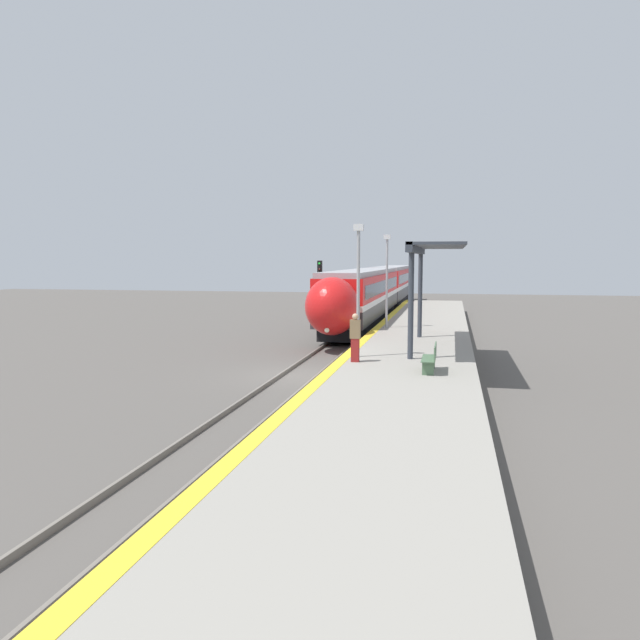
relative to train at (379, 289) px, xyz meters
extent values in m
plane|color=#56514C|center=(0.00, -26.23, -2.20)|extent=(120.00, 120.00, 0.00)
cube|color=slate|center=(-0.72, -26.23, -2.12)|extent=(0.08, 90.00, 0.15)
cube|color=slate|center=(0.72, -26.23, -2.12)|extent=(0.08, 90.00, 0.15)
cube|color=black|center=(0.00, -8.86, -1.61)|extent=(2.38, 18.05, 0.75)
cube|color=#38383D|center=(0.00, -8.86, -0.78)|extent=(2.70, 19.62, 0.90)
cube|color=white|center=(0.00, -8.86, -0.18)|extent=(2.72, 19.62, 0.31)
cube|color=red|center=(0.00, -8.86, 0.66)|extent=(2.70, 19.62, 1.36)
cube|color=black|center=(0.00, -8.86, 0.59)|extent=(2.73, 18.05, 0.75)
cube|color=#9E9EA3|center=(0.00, -8.86, 1.49)|extent=(2.43, 19.62, 0.30)
cylinder|color=black|center=(-0.72, -16.04, -1.75)|extent=(0.12, 0.90, 0.90)
cylinder|color=black|center=(0.72, -16.04, -1.75)|extent=(0.12, 0.90, 0.90)
cylinder|color=black|center=(-0.72, -13.84, -1.75)|extent=(0.12, 0.90, 0.90)
cylinder|color=black|center=(0.72, -13.84, -1.75)|extent=(0.12, 0.90, 0.90)
cylinder|color=black|center=(-0.72, -3.88, -1.75)|extent=(0.12, 0.90, 0.90)
cylinder|color=black|center=(0.72, -3.88, -1.75)|extent=(0.12, 0.90, 0.90)
cylinder|color=black|center=(-0.72, -1.68, -1.75)|extent=(0.12, 0.90, 0.90)
cylinder|color=black|center=(0.72, -1.68, -1.75)|extent=(0.12, 0.90, 0.90)
ellipsoid|color=red|center=(0.00, -19.79, 0.05)|extent=(2.59, 3.36, 2.83)
ellipsoid|color=black|center=(0.00, -20.21, 0.52)|extent=(1.89, 1.96, 1.44)
sphere|color=#F9F4CC|center=(0.00, -21.05, -0.98)|extent=(0.24, 0.24, 0.24)
cube|color=black|center=(0.00, 11.56, -1.61)|extent=(2.38, 18.05, 0.75)
cube|color=#38383D|center=(0.00, 11.56, -0.78)|extent=(2.70, 19.62, 0.90)
cube|color=white|center=(0.00, 11.56, -0.18)|extent=(2.72, 19.62, 0.31)
cube|color=red|center=(0.00, 11.56, 0.66)|extent=(2.70, 19.62, 1.36)
cube|color=black|center=(0.00, 11.56, 0.59)|extent=(2.73, 18.05, 0.75)
cube|color=#9E9EA3|center=(0.00, 11.56, 1.49)|extent=(2.43, 19.62, 0.30)
cylinder|color=black|center=(-0.72, 4.38, -1.75)|extent=(0.12, 0.90, 0.90)
cylinder|color=black|center=(0.72, 4.38, -1.75)|extent=(0.12, 0.90, 0.90)
cylinder|color=black|center=(-0.72, 6.58, -1.75)|extent=(0.12, 0.90, 0.90)
cylinder|color=black|center=(0.72, 6.58, -1.75)|extent=(0.12, 0.90, 0.90)
cylinder|color=black|center=(-0.72, 16.54, -1.75)|extent=(0.12, 0.90, 0.90)
cylinder|color=black|center=(0.72, 16.54, -1.75)|extent=(0.12, 0.90, 0.90)
cylinder|color=black|center=(-0.72, 18.74, -1.75)|extent=(0.12, 0.90, 0.90)
cylinder|color=black|center=(0.72, 18.74, -1.75)|extent=(0.12, 0.90, 0.90)
cube|color=gray|center=(4.12, -26.23, -1.73)|extent=(4.87, 64.00, 0.93)
cube|color=yellow|center=(1.89, -26.23, -1.26)|extent=(0.40, 64.00, 0.01)
cube|color=#4C6B4C|center=(5.02, -30.04, -1.06)|extent=(0.36, 0.06, 0.42)
cube|color=#4C6B4C|center=(5.02, -28.83, -1.06)|extent=(0.36, 0.06, 0.42)
cube|color=#4C6B4C|center=(5.02, -29.43, -0.83)|extent=(0.44, 1.62, 0.03)
cube|color=#4C6B4C|center=(5.22, -29.43, -0.60)|extent=(0.04, 1.62, 0.44)
cube|color=maroon|center=(2.41, -27.99, -0.85)|extent=(0.28, 0.20, 0.83)
cube|color=#7F6647|center=(2.41, -27.99, -0.11)|extent=(0.36, 0.22, 0.66)
sphere|color=tan|center=(2.41, -27.99, 0.33)|extent=(0.22, 0.22, 0.22)
cylinder|color=#59595E|center=(-2.12, -12.70, -0.33)|extent=(0.14, 0.14, 3.74)
cube|color=black|center=(-2.12, -12.70, 1.90)|extent=(0.28, 0.20, 0.70)
sphere|color=#1ED833|center=(-2.12, -12.81, 2.07)|extent=(0.14, 0.14, 0.14)
sphere|color=#330A0A|center=(-2.12, -12.81, 1.73)|extent=(0.14, 0.14, 0.14)
cylinder|color=#9E9EA3|center=(2.33, -26.80, 1.05)|extent=(0.12, 0.12, 4.63)
cube|color=silver|center=(2.33, -26.80, 3.48)|extent=(0.36, 0.20, 0.24)
cylinder|color=#9E9EA3|center=(2.33, -16.65, 1.05)|extent=(0.12, 0.12, 4.63)
cube|color=silver|center=(2.33, -16.65, 3.48)|extent=(0.36, 0.20, 0.24)
cylinder|color=#333842|center=(4.26, -26.93, 0.69)|extent=(0.20, 0.20, 3.91)
cylinder|color=#333842|center=(4.26, -20.47, 0.69)|extent=(0.20, 0.20, 3.91)
cube|color=#333842|center=(4.26, -23.70, 2.74)|extent=(0.24, 9.46, 0.36)
cube|color=#333842|center=(5.16, -23.70, 2.86)|extent=(2.00, 9.46, 0.10)
camera|label=1|loc=(5.71, -49.44, 2.34)|focal=35.00mm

